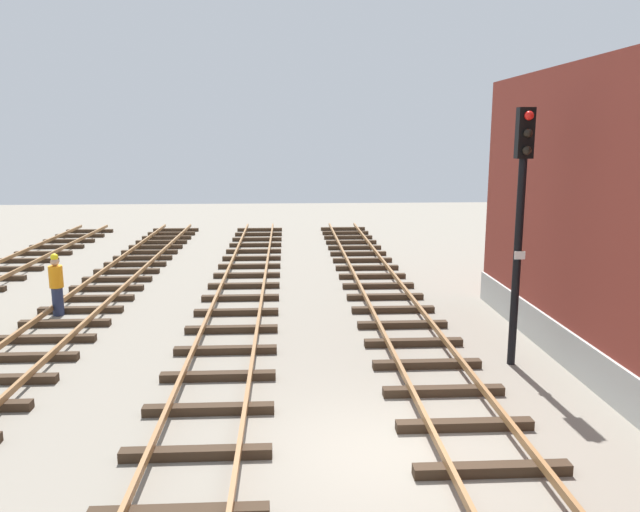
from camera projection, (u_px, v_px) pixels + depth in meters
ground_plane at (390, 453)px, 10.37m from camera, size 80.00×80.00×0.00m
track_near_building at (477, 444)px, 10.42m from camera, size 2.50×51.91×0.32m
track_centre at (196, 451)px, 10.17m from camera, size 2.50×51.91×0.32m
signal_mast at (521, 209)px, 13.76m from camera, size 0.36×0.40×5.85m
track_worker_foreground at (57, 285)px, 18.24m from camera, size 0.40×0.40×1.87m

